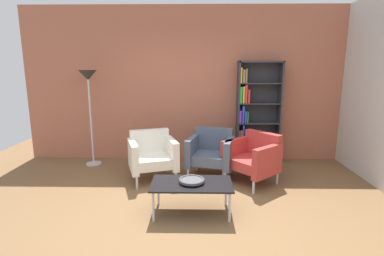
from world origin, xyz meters
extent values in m
plane|color=brown|center=(0.00, 0.00, 0.00)|extent=(8.32, 8.32, 0.00)
cube|color=#B2664C|center=(0.00, 2.46, 1.45)|extent=(6.40, 0.12, 2.90)
cube|color=#333338|center=(0.83, 2.23, 0.95)|extent=(0.03, 0.30, 1.90)
cube|color=#333338|center=(1.60, 2.23, 0.95)|extent=(0.03, 0.30, 1.90)
cube|color=#333338|center=(1.22, 2.23, 1.89)|extent=(0.80, 0.30, 0.03)
cube|color=#333338|center=(1.22, 2.23, 0.01)|extent=(0.80, 0.30, 0.03)
cube|color=#333338|center=(1.22, 2.37, 0.95)|extent=(0.80, 0.02, 1.90)
cube|color=#333338|center=(1.22, 2.23, 0.40)|extent=(0.76, 0.28, 0.02)
cube|color=#333338|center=(1.22, 2.23, 0.77)|extent=(0.76, 0.28, 0.02)
cube|color=#333338|center=(1.22, 2.23, 1.13)|extent=(0.76, 0.28, 0.02)
cube|color=#333338|center=(1.22, 2.23, 1.50)|extent=(0.76, 0.28, 0.02)
cube|color=yellow|center=(0.87, 2.21, 0.15)|extent=(0.04, 0.25, 0.21)
cube|color=orange|center=(0.91, 2.20, 0.20)|extent=(0.02, 0.22, 0.33)
cube|color=olive|center=(0.95, 2.17, 0.20)|extent=(0.04, 0.17, 0.31)
cube|color=blue|center=(1.00, 2.22, 0.17)|extent=(0.02, 0.25, 0.25)
cube|color=red|center=(0.86, 2.18, 0.53)|extent=(0.03, 0.18, 0.23)
cube|color=olive|center=(0.90, 2.21, 0.52)|extent=(0.04, 0.23, 0.23)
cube|color=blue|center=(0.94, 2.19, 0.57)|extent=(0.03, 0.20, 0.32)
cube|color=purple|center=(0.98, 2.17, 0.54)|extent=(0.02, 0.17, 0.26)
cube|color=purple|center=(0.87, 2.19, 0.89)|extent=(0.04, 0.19, 0.23)
cube|color=blue|center=(0.92, 2.21, 0.94)|extent=(0.03, 0.23, 0.31)
cube|color=blue|center=(0.97, 2.19, 0.88)|extent=(0.03, 0.20, 0.21)
cube|color=green|center=(1.00, 2.19, 0.88)|extent=(0.02, 0.19, 0.21)
cube|color=green|center=(0.87, 2.20, 1.29)|extent=(0.04, 0.23, 0.29)
cube|color=yellow|center=(0.92, 2.22, 1.30)|extent=(0.03, 0.25, 0.30)
cube|color=red|center=(0.96, 2.21, 1.31)|extent=(0.04, 0.23, 0.33)
cube|color=red|center=(1.01, 2.20, 1.27)|extent=(0.03, 0.22, 0.24)
cube|color=yellow|center=(0.86, 2.18, 1.65)|extent=(0.03, 0.18, 0.27)
cube|color=olive|center=(0.91, 2.21, 1.63)|extent=(0.04, 0.25, 0.23)
cube|color=olive|center=(0.95, 2.19, 1.64)|extent=(0.03, 0.20, 0.25)
cube|color=black|center=(0.02, 0.16, 0.39)|extent=(1.00, 0.56, 0.02)
cylinder|color=silver|center=(-0.43, -0.07, 0.19)|extent=(0.03, 0.03, 0.38)
cylinder|color=silver|center=(0.47, -0.07, 0.19)|extent=(0.03, 0.03, 0.38)
cylinder|color=silver|center=(-0.43, 0.39, 0.19)|extent=(0.03, 0.03, 0.38)
cylinder|color=silver|center=(0.47, 0.39, 0.19)|extent=(0.03, 0.03, 0.38)
cylinder|color=#4C4C51|center=(0.02, 0.16, 0.41)|extent=(0.13, 0.13, 0.02)
cylinder|color=#4C4C51|center=(0.02, 0.16, 0.43)|extent=(0.32, 0.32, 0.02)
torus|color=#4C4C51|center=(0.02, 0.16, 0.44)|extent=(0.32, 0.32, 0.02)
cube|color=white|center=(-0.63, 1.26, 0.32)|extent=(0.79, 0.75, 0.16)
cube|color=white|center=(-0.72, 1.51, 0.59)|extent=(0.65, 0.32, 0.38)
cube|color=white|center=(-0.92, 1.14, 0.43)|extent=(0.29, 0.62, 0.46)
cube|color=white|center=(-0.33, 1.34, 0.43)|extent=(0.29, 0.62, 0.46)
cylinder|color=silver|center=(-0.82, 0.87, 0.12)|extent=(0.04, 0.04, 0.24)
cylinder|color=silver|center=(-0.25, 1.06, 0.12)|extent=(0.04, 0.04, 0.24)
cylinder|color=silver|center=(-1.00, 1.42, 0.12)|extent=(0.04, 0.04, 0.24)
cylinder|color=silver|center=(-0.43, 1.61, 0.12)|extent=(0.04, 0.04, 0.24)
cube|color=#4C566B|center=(0.30, 1.44, 0.32)|extent=(0.76, 0.72, 0.16)
cube|color=#4C566B|center=(0.37, 1.70, 0.59)|extent=(0.65, 0.28, 0.38)
cube|color=#4C566B|center=(0.00, 1.49, 0.43)|extent=(0.25, 0.63, 0.46)
cube|color=#4C566B|center=(0.60, 1.34, 0.43)|extent=(0.25, 0.63, 0.46)
cylinder|color=silver|center=(-0.06, 1.21, 0.12)|extent=(0.04, 0.04, 0.24)
cylinder|color=silver|center=(0.52, 1.06, 0.12)|extent=(0.04, 0.04, 0.24)
cylinder|color=silver|center=(0.08, 1.77, 0.12)|extent=(0.04, 0.04, 0.24)
cylinder|color=silver|center=(0.66, 1.62, 0.12)|extent=(0.04, 0.04, 0.24)
cube|color=#B73833|center=(0.93, 1.17, 0.32)|extent=(0.86, 0.86, 0.16)
cube|color=#B73833|center=(1.13, 1.35, 0.59)|extent=(0.51, 0.56, 0.38)
cube|color=#B73833|center=(0.71, 1.39, 0.43)|extent=(0.53, 0.48, 0.46)
cube|color=#B73833|center=(1.12, 0.92, 0.43)|extent=(0.53, 0.48, 0.46)
cylinder|color=silver|center=(0.50, 1.19, 0.12)|extent=(0.04, 0.04, 0.24)
cylinder|color=silver|center=(0.89, 0.74, 0.12)|extent=(0.04, 0.04, 0.24)
cylinder|color=silver|center=(0.94, 1.57, 0.12)|extent=(0.04, 0.04, 0.24)
cylinder|color=silver|center=(1.33, 1.12, 0.12)|extent=(0.04, 0.04, 0.24)
cylinder|color=silver|center=(-1.86, 2.02, 0.01)|extent=(0.28, 0.28, 0.02)
cylinder|color=silver|center=(-1.86, 2.02, 0.85)|extent=(0.03, 0.03, 1.65)
cone|color=#2D2D2D|center=(-1.86, 2.02, 1.65)|extent=(0.32, 0.32, 0.18)
camera|label=1|loc=(0.09, -3.36, 1.83)|focal=28.31mm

